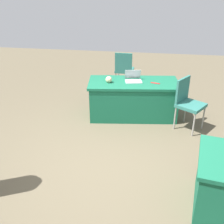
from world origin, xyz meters
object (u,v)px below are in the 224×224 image
Objects in this scene: yarn_ball at (109,80)px; scissors_red at (155,83)px; laptop_silver at (133,79)px; chair_tucked_right at (124,68)px; table_foreground at (133,99)px; chair_tucked_left at (188,101)px.

scissors_red is at bearing -174.00° from yarn_ball.
laptop_silver is 0.44m from scissors_red.
yarn_ball is (0.46, 0.16, 0.02)m from laptop_silver.
laptop_silver is 3.02× the size of yarn_ball.
chair_tucked_right is 1.63m from yarn_ball.
yarn_ball is (0.48, 0.11, 0.43)m from table_foreground.
scissors_red is (-0.78, 1.51, 0.19)m from chair_tucked_right.
chair_tucked_right is at bearing -76.57° from table_foreground.
chair_tucked_left is 7.81× the size of yarn_ball.
scissors_red reaches higher than table_foreground.
chair_tucked_right is 1.51m from laptop_silver.
chair_tucked_left is at bearing 146.82° from laptop_silver.
chair_tucked_left is 5.34× the size of scissors_red.
table_foreground is at bearing -73.95° from chair_tucked_right.
laptop_silver is at bearing -172.83° from scissors_red.
laptop_silver is 2.07× the size of scissors_red.
scissors_red is at bearing -85.29° from chair_tucked_left.
laptop_silver is (0.01, -0.04, 0.40)m from table_foreground.
yarn_ball is at bearing -158.74° from scissors_red.
chair_tucked_right reaches higher than scissors_red.
chair_tucked_left is (-1.02, 0.35, 0.18)m from table_foreground.
scissors_red is (0.60, -0.33, 0.18)m from chair_tucked_left.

